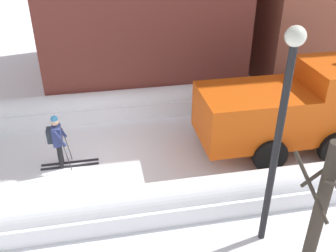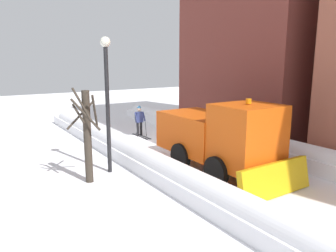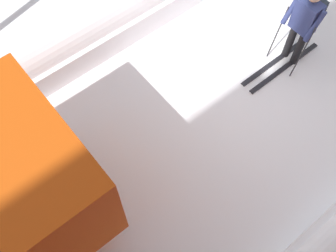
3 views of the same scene
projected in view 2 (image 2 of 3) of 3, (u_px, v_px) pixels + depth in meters
name	position (u px, v px, depth m)	size (l,w,h in m)	color
ground_plane	(309.00, 202.00, 10.29)	(80.00, 80.00, 0.00)	white
snowbank_right	(245.00, 213.00, 8.68)	(1.10, 36.00, 0.97)	white
building_brick_near	(277.00, 2.00, 19.08)	(8.50, 8.19, 15.54)	brown
plow_truck	(220.00, 136.00, 12.82)	(3.20, 5.98, 3.12)	#DB510F
skier	(139.00, 119.00, 19.22)	(0.62, 1.80, 1.81)	black
traffic_light_pole	(255.00, 86.00, 16.39)	(0.28, 0.42, 4.53)	black
street_lamp	(107.00, 89.00, 12.46)	(0.40, 0.40, 5.31)	black
bare_tree_near	(87.00, 134.00, 11.68)	(1.19, 1.13, 3.52)	#393128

